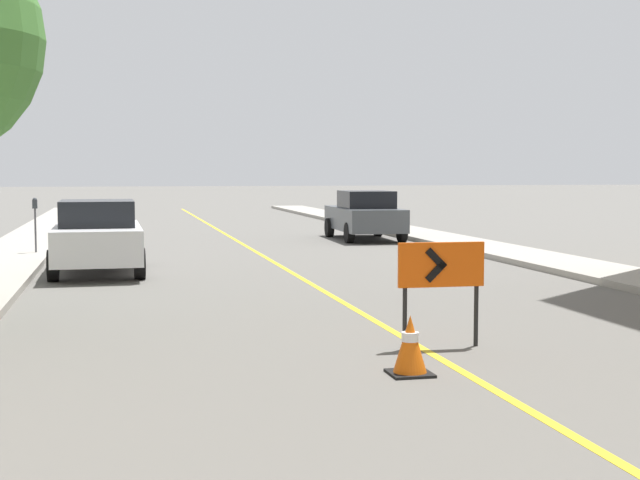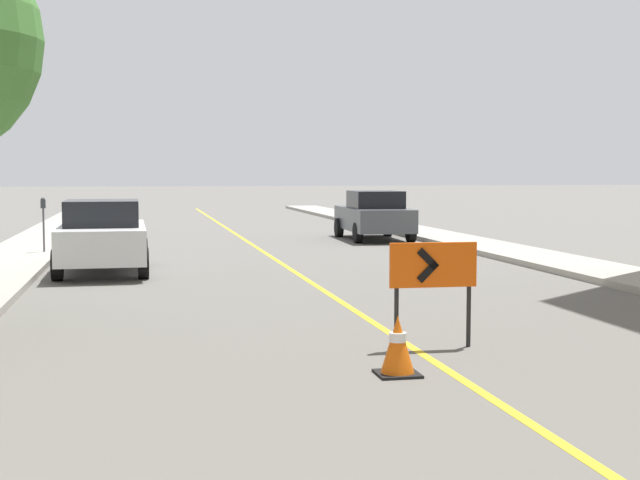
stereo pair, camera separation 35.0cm
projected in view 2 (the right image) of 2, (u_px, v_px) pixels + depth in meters
lane_stripe at (279, 262)px, 21.81m from camera, size 0.12×64.30×0.01m
sidewalk_left at (7, 264)px, 20.55m from camera, size 1.90×64.30×0.14m
sidewalk_right at (521, 254)px, 23.06m from camera, size 1.90×64.30×0.14m
traffic_cone_fourth at (398, 346)px, 9.62m from camera, size 0.46×0.46×0.65m
arrow_barricade_primary at (433, 271)px, 11.05m from camera, size 1.11×0.10×1.32m
parked_car_curb_near at (103, 236)px, 19.37m from camera, size 1.94×4.32×1.59m
parked_car_curb_mid at (374, 215)px, 28.87m from camera, size 1.95×4.36×1.59m
parking_meter_far_curb at (43, 214)px, 22.89m from camera, size 0.12×0.11×1.40m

